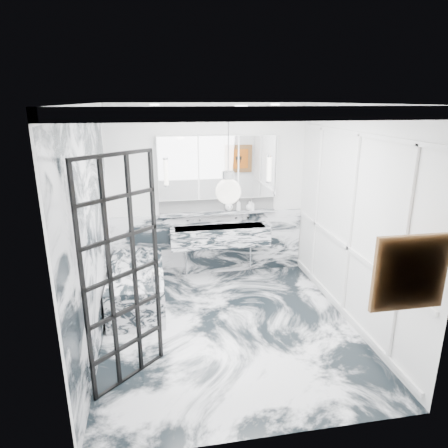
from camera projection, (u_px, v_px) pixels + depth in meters
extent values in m
plane|color=silver|center=(228.00, 327.00, 5.21)|extent=(3.60, 3.60, 0.00)
plane|color=white|center=(229.00, 104.00, 4.37)|extent=(3.60, 3.60, 0.00)
plane|color=white|center=(208.00, 192.00, 6.48)|extent=(3.60, 0.00, 3.60)
plane|color=white|center=(272.00, 294.00, 3.10)|extent=(3.60, 0.00, 3.60)
plane|color=white|center=(90.00, 233.00, 4.52)|extent=(0.00, 3.60, 3.60)
plane|color=white|center=(353.00, 219.00, 5.06)|extent=(0.00, 3.60, 3.60)
cube|color=silver|center=(209.00, 244.00, 6.72)|extent=(3.18, 0.05, 1.05)
cube|color=silver|center=(92.00, 238.00, 4.54)|extent=(0.02, 3.56, 2.68)
cube|color=white|center=(350.00, 226.00, 5.08)|extent=(0.03, 3.40, 2.30)
imported|color=#8C5919|center=(239.00, 205.00, 6.54)|extent=(0.09, 0.09, 0.20)
imported|color=#4C4C51|center=(251.00, 205.00, 6.58)|extent=(0.08, 0.08, 0.18)
imported|color=silver|center=(249.00, 206.00, 6.58)|extent=(0.12, 0.12, 0.16)
sphere|color=white|center=(229.00, 207.00, 6.52)|extent=(0.13, 0.13, 0.13)
cylinder|color=#8C5919|center=(251.00, 207.00, 6.59)|extent=(0.04, 0.04, 0.10)
cylinder|color=silver|center=(158.00, 282.00, 5.10)|extent=(0.08, 0.08, 0.12)
cube|color=#C15113|center=(410.00, 273.00, 3.32)|extent=(0.57, 0.05, 0.57)
sphere|color=white|center=(228.00, 191.00, 3.38)|extent=(0.22, 0.22, 0.22)
cube|color=silver|center=(220.00, 236.00, 6.47)|extent=(1.60, 0.45, 0.30)
cube|color=silver|center=(218.00, 213.00, 6.53)|extent=(1.90, 0.14, 0.04)
cube|color=white|center=(217.00, 204.00, 6.55)|extent=(1.90, 0.03, 0.23)
cube|color=white|center=(218.00, 167.00, 6.31)|extent=(1.90, 0.16, 1.00)
cylinder|color=white|center=(166.00, 172.00, 6.09)|extent=(0.07, 0.07, 0.40)
cylinder|color=white|center=(269.00, 169.00, 6.37)|extent=(0.07, 0.07, 0.40)
cube|color=silver|center=(137.00, 285.00, 5.77)|extent=(0.75, 1.65, 0.55)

